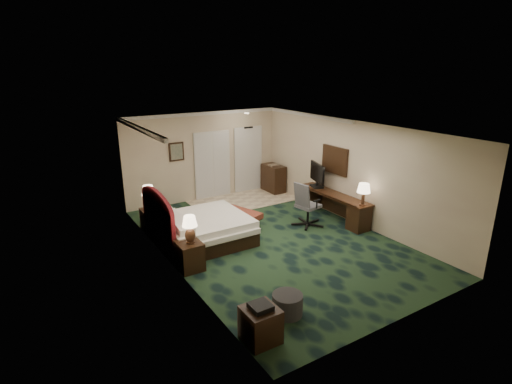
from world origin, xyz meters
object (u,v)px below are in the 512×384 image
nightstand_near (190,256)px  ottoman (287,304)px  bed (205,229)px  desk_chair (308,204)px  tv (317,175)px  bed_bench (241,217)px  side_table (260,325)px  minibar (273,178)px  nightstand_far (151,219)px  desk (333,206)px  lamp_far (149,198)px  lamp_near (190,229)px

nightstand_near → ottoman: 2.47m
bed → desk_chair: desk_chair is taller
nightstand_near → tv: size_ratio=0.67×
bed_bench → side_table: bearing=-135.0°
desk_chair → minibar: 3.07m
nightstand_far → desk: bearing=-22.8°
ottoman → side_table: bearing=-156.2°
minibar → bed: bearing=-146.1°
bed → nightstand_near: 1.34m
nightstand_far → desk: 4.87m
lamp_far → side_table: lamp_far is taller
nightstand_far → lamp_near: 2.60m
nightstand_near → side_table: bearing=-89.4°
ottoman → minibar: size_ratio=0.59×
desk → bed: bearing=172.9°
minibar → bed_bench: bearing=-140.2°
desk → nightstand_far: bearing=157.2°
lamp_far → minibar: bearing=12.9°
lamp_near → minibar: (4.43, 3.53, -0.44)m
bed → desk_chair: bearing=-10.3°
lamp_near → side_table: bearing=-90.0°
nightstand_near → nightstand_far: nightstand_near is taller
side_table → tv: bearing=42.0°
bed → desk: size_ratio=0.81×
nightstand_far → minibar: size_ratio=0.60×
bed_bench → side_table: 4.69m
bed → nightstand_far: 1.67m
nightstand_near → bed_bench: size_ratio=0.51×
nightstand_near → desk_chair: bearing=9.0°
ottoman → tv: 5.27m
bed_bench → desk_chair: 1.79m
tv → lamp_far: bearing=-176.2°
nightstand_near → nightstand_far: 2.49m
nightstand_far → minibar: minibar is taller
side_table → desk: 5.51m
bed → ottoman: bearing=-90.8°
bed_bench → desk: desk is taller
ottoman → desk_chair: desk_chair is taller
side_table → lamp_far: bearing=90.7°
desk → minibar: 2.90m
lamp_near → ottoman: 2.53m
ottoman → minibar: minibar is taller
side_table → minibar: bearing=54.3°
lamp_far → desk_chair: 4.07m
nightstand_far → bed_bench: bearing=-24.2°
bed → desk: bearing=-7.1°
bed → lamp_far: lamp_far is taller
tv → ottoman: bearing=-117.2°
bed → side_table: 3.81m
tv → desk_chair: bearing=-122.1°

